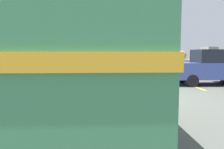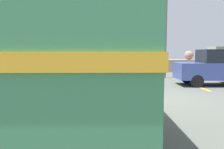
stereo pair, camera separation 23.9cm
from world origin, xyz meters
name	(u,v)px [view 1 (the left image)]	position (x,y,z in m)	size (l,w,h in m)	color
ground	(141,98)	(0.00, 0.00, 0.01)	(32.00, 26.00, 0.02)	#51554D
breakwater	(119,64)	(0.13, 11.80, 0.71)	(31.36, 1.98, 2.47)	gray
vintage_coach	(85,41)	(-1.93, -1.86, 2.05)	(2.50, 8.60, 3.70)	black
parked_car_nearest	(212,67)	(4.38, 3.18, 0.97)	(4.14, 1.81, 1.86)	black
lamp_post	(160,23)	(2.52, 6.77, 3.70)	(0.44, 0.99, 6.58)	#5B5B60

